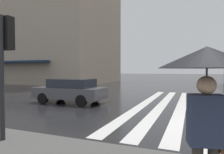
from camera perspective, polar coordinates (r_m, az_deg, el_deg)
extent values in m
cube|color=silver|center=(11.63, 29.15, -7.71)|extent=(13.00, 0.50, 0.01)
cube|color=silver|center=(11.54, 24.18, -7.71)|extent=(13.00, 0.50, 0.01)
cube|color=silver|center=(11.54, 19.17, -7.65)|extent=(13.00, 0.50, 0.01)
cube|color=silver|center=(11.63, 14.20, -7.53)|extent=(13.00, 0.50, 0.01)
cube|color=silver|center=(11.80, 9.34, -7.36)|extent=(13.00, 0.50, 0.01)
cube|color=tan|center=(38.13, -21.97, 14.74)|extent=(14.08, 27.40, 20.94)
cylinder|color=#232326|center=(5.69, -28.87, -0.24)|extent=(0.12, 0.12, 3.11)
cube|color=black|center=(5.88, -27.66, 10.91)|extent=(0.22, 0.30, 0.85)
sphere|color=red|center=(6.01, -26.81, 13.44)|extent=(0.17, 0.17, 0.17)
sphere|color=orange|center=(5.96, -26.77, 10.80)|extent=(0.17, 0.17, 0.17)
sphere|color=green|center=(5.92, -26.73, 8.12)|extent=(0.17, 0.17, 0.17)
cube|color=#4C4C51|center=(11.94, -11.91, -4.33)|extent=(1.75, 4.10, 0.60)
cube|color=#232833|center=(11.81, -11.33, -1.72)|extent=(1.54, 2.46, 0.50)
cylinder|color=black|center=(12.08, -19.06, -5.76)|extent=(0.20, 0.62, 0.62)
cylinder|color=black|center=(13.36, -14.41, -4.99)|extent=(0.20, 0.62, 0.62)
cylinder|color=black|center=(10.63, -8.74, -6.71)|extent=(0.20, 0.62, 0.62)
cylinder|color=black|center=(12.07, -4.74, -5.67)|extent=(0.20, 0.62, 0.62)
cube|color=#2D3851|center=(2.66, 25.15, -10.98)|extent=(0.33, 0.44, 0.60)
sphere|color=tan|center=(2.60, 25.28, -2.12)|extent=(0.22, 0.22, 0.22)
cone|color=black|center=(2.60, 25.38, 5.10)|extent=(1.13, 1.13, 0.25)
cylinder|color=#4C4C51|center=(2.62, 25.22, -6.60)|extent=(0.02, 0.02, 0.81)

